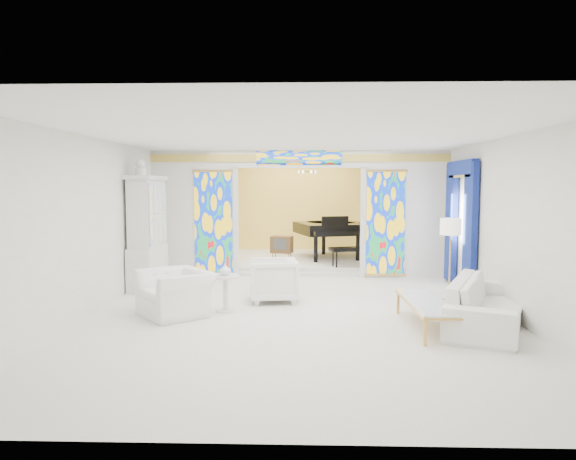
{
  "coord_description": "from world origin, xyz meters",
  "views": [
    {
      "loc": [
        0.09,
        -10.16,
        2.19
      ],
      "look_at": [
        -0.21,
        0.2,
        1.28
      ],
      "focal_mm": 32.0,
      "sensor_mm": 36.0,
      "label": 1
    }
  ],
  "objects_px": {
    "armchair_right": "(273,280)",
    "grand_piano": "(331,228)",
    "sofa": "(487,303)",
    "tv_console": "(282,245)",
    "armchair_left": "(175,293)",
    "china_cabinet": "(147,233)",
    "coffee_table": "(426,303)"
  },
  "relations": [
    {
      "from": "armchair_right",
      "to": "grand_piano",
      "type": "relative_size",
      "value": 0.27
    },
    {
      "from": "sofa",
      "to": "tv_console",
      "type": "xyz_separation_m",
      "value": [
        -3.43,
        5.73,
        0.23
      ]
    },
    {
      "from": "sofa",
      "to": "grand_piano",
      "type": "distance_m",
      "value": 6.77
    },
    {
      "from": "grand_piano",
      "to": "armchair_right",
      "type": "bearing_deg",
      "value": -122.46
    },
    {
      "from": "sofa",
      "to": "grand_piano",
      "type": "height_order",
      "value": "grand_piano"
    },
    {
      "from": "armchair_left",
      "to": "china_cabinet",
      "type": "bearing_deg",
      "value": 168.28
    },
    {
      "from": "sofa",
      "to": "armchair_left",
      "type": "bearing_deg",
      "value": 108.34
    },
    {
      "from": "armchair_left",
      "to": "sofa",
      "type": "relative_size",
      "value": 0.46
    },
    {
      "from": "china_cabinet",
      "to": "grand_piano",
      "type": "height_order",
      "value": "china_cabinet"
    },
    {
      "from": "armchair_right",
      "to": "coffee_table",
      "type": "bearing_deg",
      "value": 47.54
    },
    {
      "from": "armchair_right",
      "to": "coffee_table",
      "type": "height_order",
      "value": "armchair_right"
    },
    {
      "from": "armchair_left",
      "to": "armchair_right",
      "type": "height_order",
      "value": "armchair_right"
    },
    {
      "from": "armchair_right",
      "to": "coffee_table",
      "type": "relative_size",
      "value": 0.47
    },
    {
      "from": "armchair_left",
      "to": "tv_console",
      "type": "bearing_deg",
      "value": 124.58
    },
    {
      "from": "armchair_left",
      "to": "grand_piano",
      "type": "distance_m",
      "value": 6.59
    },
    {
      "from": "china_cabinet",
      "to": "armchair_left",
      "type": "relative_size",
      "value": 2.36
    },
    {
      "from": "armchair_right",
      "to": "tv_console",
      "type": "relative_size",
      "value": 1.38
    },
    {
      "from": "sofa",
      "to": "tv_console",
      "type": "distance_m",
      "value": 6.68
    },
    {
      "from": "armchair_left",
      "to": "coffee_table",
      "type": "height_order",
      "value": "armchair_left"
    },
    {
      "from": "armchair_left",
      "to": "armchair_right",
      "type": "xyz_separation_m",
      "value": [
        1.59,
        1.08,
        0.03
      ]
    },
    {
      "from": "grand_piano",
      "to": "tv_console",
      "type": "height_order",
      "value": "grand_piano"
    },
    {
      "from": "china_cabinet",
      "to": "sofa",
      "type": "xyz_separation_m",
      "value": [
        6.17,
        -2.85,
        -0.8
      ]
    },
    {
      "from": "sofa",
      "to": "tv_console",
      "type": "height_order",
      "value": "tv_console"
    },
    {
      "from": "sofa",
      "to": "armchair_right",
      "type": "bearing_deg",
      "value": 89.13
    },
    {
      "from": "china_cabinet",
      "to": "grand_piano",
      "type": "xyz_separation_m",
      "value": [
        4.1,
        3.57,
        -0.19
      ]
    },
    {
      "from": "tv_console",
      "to": "armchair_left",
      "type": "bearing_deg",
      "value": -94.41
    },
    {
      "from": "tv_console",
      "to": "china_cabinet",
      "type": "bearing_deg",
      "value": -121.02
    },
    {
      "from": "sofa",
      "to": "coffee_table",
      "type": "height_order",
      "value": "sofa"
    },
    {
      "from": "armchair_right",
      "to": "grand_piano",
      "type": "distance_m",
      "value": 5.01
    },
    {
      "from": "grand_piano",
      "to": "tv_console",
      "type": "relative_size",
      "value": 5.05
    },
    {
      "from": "coffee_table",
      "to": "armchair_right",
      "type": "bearing_deg",
      "value": 144.32
    },
    {
      "from": "armchair_left",
      "to": "tv_console",
      "type": "height_order",
      "value": "tv_console"
    }
  ]
}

